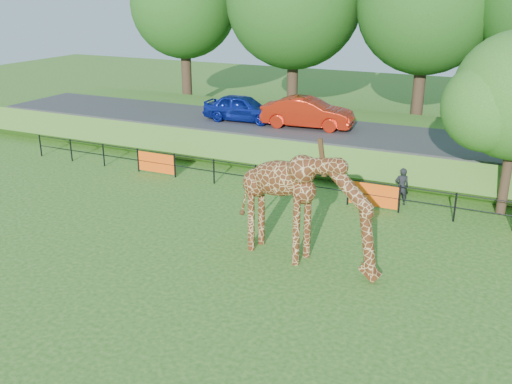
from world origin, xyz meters
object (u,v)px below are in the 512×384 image
giraffe (307,208)px  visitor (402,187)px  car_red (308,113)px  car_blue (242,108)px

giraffe → visitor: size_ratio=3.30×
giraffe → visitor: (1.63, 6.23, -1.02)m
visitor → car_red: bearing=-64.4°
car_red → visitor: car_red is taller
giraffe → car_blue: 13.70m
car_blue → car_red: 3.60m
car_red → car_blue: bearing=85.8°
giraffe → car_red: 12.09m
giraffe → car_blue: bearing=135.5°
car_blue → visitor: size_ratio=2.71×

